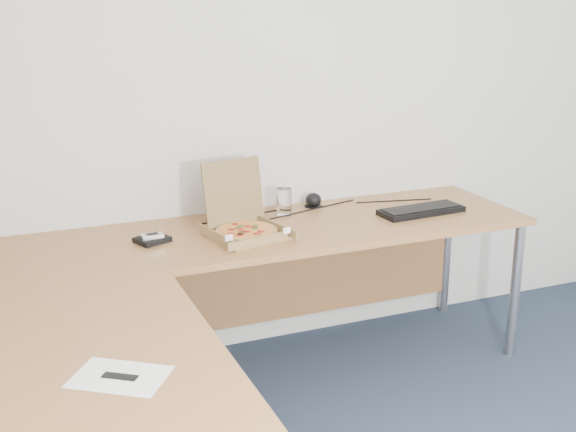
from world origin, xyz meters
name	(u,v)px	position (x,y,z in m)	size (l,w,h in m)	color
desk	(230,276)	(-0.82, 0.97, 0.70)	(2.50, 2.20, 0.73)	#A26A39
pizza_box	(245,227)	(-0.63, 1.35, 0.77)	(0.30, 0.35, 0.31)	olive
drinking_glass	(284,202)	(-0.34, 1.59, 0.80)	(0.07, 0.07, 0.13)	white
keyboard	(421,211)	(0.29, 1.35, 0.74)	(0.43, 0.15, 0.03)	black
wallet	(152,240)	(-1.03, 1.42, 0.74)	(0.13, 0.11, 0.02)	black
phone	(152,236)	(-1.03, 1.41, 0.76)	(0.09, 0.05, 0.02)	#B2B5BA
paper_sheet	(120,377)	(-1.39, 0.28, 0.73)	(0.26, 0.19, 0.00)	white
dome_speaker	(313,199)	(-0.15, 1.66, 0.77)	(0.09, 0.09, 0.08)	black
cable_bundle	(313,209)	(-0.18, 1.61, 0.73)	(0.61, 0.04, 0.01)	black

